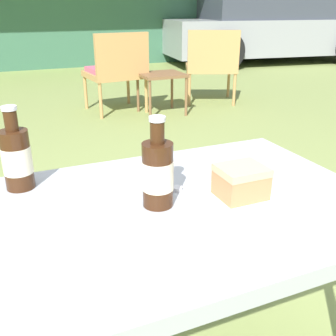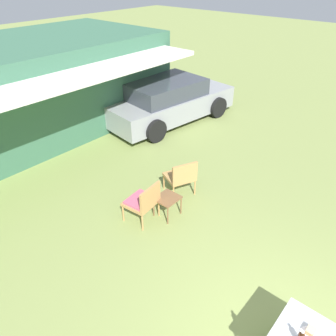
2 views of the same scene
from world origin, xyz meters
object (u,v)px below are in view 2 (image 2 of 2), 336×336
garden_side_table (167,200)px  parked_car (168,101)px  cake_on_plate (310,332)px  wicker_chair_cushioned (143,201)px  wicker_chair_plain (181,176)px

garden_side_table → parked_car: bearing=40.7°
cake_on_plate → parked_car: bearing=53.1°
garden_side_table → wicker_chair_cushioned: bearing=147.8°
wicker_chair_cushioned → wicker_chair_plain: size_ratio=1.00×
wicker_chair_cushioned → parked_car: bearing=-150.7°
parked_car → cake_on_plate: parked_car is taller
parked_car → garden_side_table: (-3.68, -3.17, -0.28)m
parked_car → wicker_chair_plain: parked_car is taller
wicker_chair_plain → garden_side_table: bearing=41.8°
parked_car → cake_on_plate: bearing=-119.5°
parked_car → garden_side_table: bearing=-131.9°
parked_car → wicker_chair_cushioned: parked_car is taller
wicker_chair_plain → garden_side_table: 0.80m
wicker_chair_cushioned → garden_side_table: (0.42, -0.27, -0.09)m
wicker_chair_plain → parked_car: bearing=-111.5°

